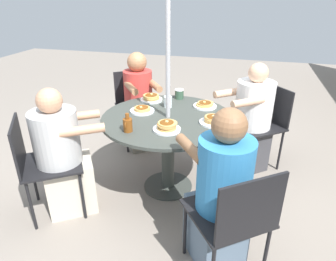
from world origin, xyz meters
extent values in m
plane|color=gray|center=(0.00, 0.00, 0.00)|extent=(12.00, 12.00, 0.00)
cylinder|color=#383D38|center=(0.00, 0.00, 0.01)|extent=(0.46, 0.46, 0.01)
cylinder|color=#383D38|center=(0.00, 0.00, 0.35)|extent=(0.12, 0.12, 0.71)
cylinder|color=#383D38|center=(0.00, 0.00, 0.72)|extent=(1.16, 1.16, 0.03)
cylinder|color=#ADADB2|center=(0.00, 0.00, 1.01)|extent=(0.04, 0.04, 2.02)
cylinder|color=black|center=(0.29, -0.77, 0.23)|extent=(0.02, 0.02, 0.45)
cylinder|color=black|center=(0.61, -0.55, 0.23)|extent=(0.02, 0.02, 0.45)
cylinder|color=black|center=(0.50, -1.09, 0.23)|extent=(0.02, 0.02, 0.45)
cylinder|color=black|center=(0.82, -0.87, 0.23)|extent=(0.02, 0.02, 0.45)
cube|color=black|center=(0.56, -0.82, 0.46)|extent=(0.63, 0.63, 0.02)
cube|color=black|center=(0.68, -1.00, 0.66)|extent=(0.37, 0.26, 0.38)
cube|color=beige|center=(0.49, -0.73, 0.23)|extent=(0.50, 0.51, 0.45)
cylinder|color=#B2B2B2|center=(0.52, -0.77, 0.68)|extent=(0.36, 0.36, 0.45)
sphere|color=tan|center=(0.52, -0.77, 0.99)|extent=(0.19, 0.19, 0.19)
cylinder|color=tan|center=(0.29, -0.69, 0.78)|extent=(0.24, 0.31, 0.07)
cylinder|color=tan|center=(0.53, -0.52, 0.78)|extent=(0.24, 0.31, 0.07)
cylinder|color=black|center=(0.76, 0.32, 0.23)|extent=(0.02, 0.02, 0.45)
cylinder|color=black|center=(0.53, 0.63, 0.23)|extent=(0.02, 0.02, 0.45)
cylinder|color=black|center=(0.83, 0.86, 0.23)|extent=(0.02, 0.02, 0.45)
cube|color=black|center=(0.80, 0.59, 0.46)|extent=(0.63, 0.63, 0.02)
cube|color=black|center=(0.97, 0.72, 0.66)|extent=(0.27, 0.36, 0.38)
cube|color=slate|center=(0.71, 0.53, 0.23)|extent=(0.48, 0.47, 0.45)
cylinder|color=teal|center=(0.75, 0.56, 0.70)|extent=(0.34, 0.34, 0.50)
sphere|color=brown|center=(0.75, 0.56, 1.04)|extent=(0.21, 0.21, 0.21)
cylinder|color=brown|center=(0.67, 0.33, 0.82)|extent=(0.30, 0.25, 0.07)
cylinder|color=brown|center=(0.51, 0.55, 0.82)|extent=(0.30, 0.25, 0.07)
cylinder|color=black|center=(-0.35, 0.74, 0.23)|extent=(0.02, 0.02, 0.45)
cylinder|color=black|center=(-0.65, 0.50, 0.23)|extent=(0.02, 0.02, 0.45)
cylinder|color=black|center=(-0.59, 1.04, 0.23)|extent=(0.02, 0.02, 0.45)
cylinder|color=black|center=(-0.89, 0.80, 0.23)|extent=(0.02, 0.02, 0.45)
cube|color=black|center=(-0.62, 0.77, 0.46)|extent=(0.64, 0.64, 0.02)
cube|color=black|center=(-0.75, 0.94, 0.66)|extent=(0.35, 0.28, 0.38)
cube|color=#3D3D42|center=(-0.55, 0.68, 0.23)|extent=(0.51, 0.52, 0.45)
cylinder|color=white|center=(-0.58, 0.73, 0.69)|extent=(0.37, 0.37, 0.48)
sphere|color=#DBA884|center=(-0.58, 0.73, 1.02)|extent=(0.19, 0.19, 0.19)
cylinder|color=#DBA884|center=(-0.34, 0.66, 0.81)|extent=(0.26, 0.31, 0.07)
cylinder|color=#DBA884|center=(-0.57, 0.48, 0.81)|extent=(0.26, 0.31, 0.07)
cylinder|color=black|center=(-0.76, -0.32, 0.23)|extent=(0.02, 0.02, 0.45)
cylinder|color=black|center=(-0.53, -0.63, 0.23)|extent=(0.02, 0.02, 0.45)
cylinder|color=black|center=(-1.07, -0.54, 0.23)|extent=(0.02, 0.02, 0.45)
cylinder|color=black|center=(-0.84, -0.85, 0.23)|extent=(0.02, 0.02, 0.45)
cube|color=black|center=(-0.80, -0.59, 0.46)|extent=(0.63, 0.63, 0.02)
cube|color=black|center=(-0.97, -0.71, 0.66)|extent=(0.27, 0.36, 0.38)
cube|color=gray|center=(-0.71, -0.52, 0.23)|extent=(0.45, 0.45, 0.45)
cylinder|color=#B73833|center=(-0.75, -0.55, 0.69)|extent=(0.32, 0.32, 0.46)
sphere|color=#A3704C|center=(-0.75, -0.55, 1.01)|extent=(0.22, 0.22, 0.22)
cylinder|color=#A3704C|center=(-0.67, -0.33, 0.79)|extent=(0.31, 0.25, 0.07)
cylinder|color=#A3704C|center=(-0.52, -0.54, 0.79)|extent=(0.31, 0.25, 0.07)
cylinder|color=white|center=(-0.32, 0.27, 0.74)|extent=(0.22, 0.22, 0.02)
cylinder|color=tan|center=(-0.31, 0.27, 0.75)|extent=(0.16, 0.16, 0.01)
cylinder|color=tan|center=(-0.32, 0.28, 0.77)|extent=(0.15, 0.15, 0.01)
ellipsoid|color=brown|center=(-0.32, 0.27, 0.78)|extent=(0.12, 0.11, 0.00)
cube|color=#F4E084|center=(-0.31, 0.27, 0.78)|extent=(0.02, 0.02, 0.01)
cylinder|color=white|center=(0.27, 0.06, 0.74)|extent=(0.22, 0.22, 0.02)
cylinder|color=tan|center=(0.27, 0.06, 0.75)|extent=(0.15, 0.15, 0.01)
cylinder|color=tan|center=(0.26, 0.07, 0.77)|extent=(0.14, 0.14, 0.01)
cylinder|color=tan|center=(0.27, 0.06, 0.78)|extent=(0.15, 0.15, 0.01)
cylinder|color=tan|center=(0.26, 0.07, 0.79)|extent=(0.15, 0.15, 0.01)
ellipsoid|color=brown|center=(0.27, 0.06, 0.80)|extent=(0.12, 0.11, 0.00)
cube|color=#F4E084|center=(0.26, 0.06, 0.81)|extent=(0.02, 0.02, 0.01)
cylinder|color=white|center=(-0.36, -0.27, 0.74)|extent=(0.22, 0.22, 0.02)
cylinder|color=tan|center=(-0.37, -0.27, 0.75)|extent=(0.16, 0.16, 0.01)
cylinder|color=tan|center=(-0.36, -0.27, 0.77)|extent=(0.16, 0.16, 0.01)
cylinder|color=tan|center=(-0.36, -0.27, 0.78)|extent=(0.16, 0.16, 0.01)
ellipsoid|color=brown|center=(-0.36, -0.27, 0.79)|extent=(0.13, 0.12, 0.00)
cube|color=#F4E084|center=(-0.37, -0.27, 0.80)|extent=(0.03, 0.03, 0.01)
cylinder|color=white|center=(-0.06, -0.26, 0.74)|extent=(0.22, 0.22, 0.02)
cylinder|color=tan|center=(-0.06, -0.25, 0.75)|extent=(0.15, 0.15, 0.01)
cylinder|color=tan|center=(-0.06, -0.26, 0.77)|extent=(0.15, 0.15, 0.01)
ellipsoid|color=brown|center=(-0.06, -0.26, 0.77)|extent=(0.12, 0.11, 0.00)
cube|color=#F4E084|center=(-0.05, -0.26, 0.78)|extent=(0.03, 0.03, 0.01)
cylinder|color=white|center=(0.04, 0.39, 0.74)|extent=(0.22, 0.22, 0.02)
cylinder|color=tan|center=(0.04, 0.39, 0.75)|extent=(0.14, 0.14, 0.01)
cylinder|color=tan|center=(0.04, 0.39, 0.76)|extent=(0.14, 0.14, 0.01)
cylinder|color=tan|center=(0.04, 0.40, 0.78)|extent=(0.15, 0.15, 0.01)
cylinder|color=tan|center=(0.04, 0.39, 0.79)|extent=(0.14, 0.14, 0.01)
ellipsoid|color=brown|center=(0.04, 0.39, 0.79)|extent=(0.11, 0.10, 0.00)
cube|color=#F4E084|center=(0.04, 0.40, 0.80)|extent=(0.03, 0.03, 0.01)
cylinder|color=brown|center=(0.36, -0.23, 0.78)|extent=(0.07, 0.07, 0.10)
cylinder|color=brown|center=(0.36, -0.23, 0.86)|extent=(0.03, 0.03, 0.04)
torus|color=brown|center=(0.39, -0.23, 0.80)|extent=(0.05, 0.01, 0.05)
cylinder|color=#33513D|center=(-0.49, -0.01, 0.78)|extent=(0.09, 0.09, 0.09)
cylinder|color=white|center=(-0.49, -0.01, 0.82)|extent=(0.09, 0.09, 0.01)
cylinder|color=silver|center=(-0.23, -0.06, 0.78)|extent=(0.08, 0.08, 0.10)
camera|label=1|loc=(2.32, 0.61, 1.75)|focal=32.00mm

